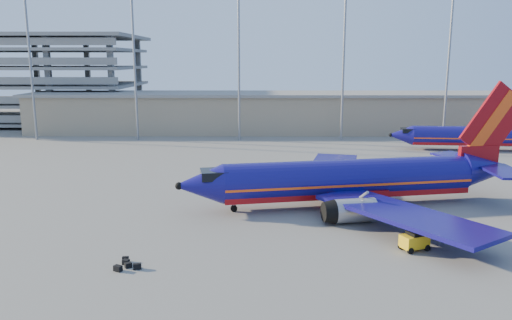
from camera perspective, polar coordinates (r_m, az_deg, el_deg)
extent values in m
plane|color=slate|center=(53.33, 1.59, -5.52)|extent=(220.00, 220.00, 0.00)
cube|color=gray|center=(110.19, 6.17, 5.33)|extent=(120.00, 15.00, 8.00)
cube|color=slate|center=(109.83, 6.22, 7.50)|extent=(122.00, 16.00, 0.60)
cube|color=slate|center=(139.77, -25.55, 4.32)|extent=(60.00, 30.00, 0.70)
cube|color=slate|center=(139.40, -25.70, 6.03)|extent=(60.00, 30.00, 0.70)
cube|color=slate|center=(139.15, -25.85, 7.75)|extent=(60.00, 30.00, 0.70)
cube|color=slate|center=(139.03, -26.00, 9.47)|extent=(60.00, 30.00, 0.70)
cube|color=slate|center=(139.03, -26.15, 11.19)|extent=(60.00, 30.00, 0.70)
cube|color=slate|center=(139.12, -26.27, 12.51)|extent=(62.00, 32.00, 0.80)
cube|color=slate|center=(150.89, -23.73, 8.54)|extent=(1.20, 1.20, 21.00)
cylinder|color=gray|center=(106.45, -24.34, 9.58)|extent=(0.44, 0.44, 28.00)
cylinder|color=gray|center=(99.90, -13.69, 10.21)|extent=(0.44, 0.44, 28.00)
cylinder|color=gray|center=(97.10, -1.96, 10.49)|extent=(0.44, 0.44, 28.00)
cylinder|color=gray|center=(98.36, 9.95, 10.34)|extent=(0.44, 0.44, 28.00)
cylinder|color=gray|center=(103.55, 21.10, 9.81)|extent=(0.44, 0.44, 28.00)
cylinder|color=navy|center=(54.32, 10.35, -2.10)|extent=(27.05, 8.99, 4.12)
cube|color=maroon|center=(54.57, 10.32, -3.18)|extent=(26.90, 8.22, 1.45)
cube|color=#FF4F15|center=(54.38, 10.34, -2.39)|extent=(27.06, 9.03, 0.25)
cone|color=navy|center=(51.02, -6.43, -2.86)|extent=(5.36, 4.92, 4.12)
cube|color=black|center=(50.88, -4.82, -1.64)|extent=(3.16, 3.34, 0.89)
cone|color=navy|center=(61.81, 24.64, -0.96)|extent=(6.46, 5.12, 4.12)
cube|color=maroon|center=(61.03, 24.07, 0.38)|extent=(4.71, 1.47, 2.45)
cube|color=maroon|center=(61.37, 25.57, 4.01)|extent=(8.11, 1.86, 8.89)
cube|color=#FF4F15|center=(61.24, 25.40, 4.01)|extent=(5.43, 1.46, 6.97)
cube|color=navy|center=(64.52, 22.46, 0.25)|extent=(5.83, 7.87, 0.25)
cube|color=navy|center=(58.44, 26.43, -1.16)|extent=(3.51, 7.21, 0.25)
cube|color=navy|center=(64.08, 8.66, -0.90)|extent=(9.41, 18.09, 0.39)
cube|color=navy|center=(46.59, 16.50, -5.94)|extent=(14.40, 17.38, 0.39)
cube|color=maroon|center=(54.88, 10.84, -3.60)|extent=(7.37, 5.51, 1.11)
cylinder|color=gray|center=(59.61, 7.14, -2.51)|extent=(4.37, 3.04, 2.34)
cylinder|color=gray|center=(49.08, 11.19, -5.68)|extent=(4.37, 3.04, 2.34)
cylinder|color=gray|center=(51.99, -2.55, -5.27)|extent=(0.31, 0.31, 1.23)
cylinder|color=black|center=(52.06, -2.55, -5.54)|extent=(0.75, 0.41, 0.71)
cylinder|color=black|center=(58.14, 10.81, -3.81)|extent=(1.03, 0.78, 0.94)
cylinder|color=black|center=(53.00, 13.06, -5.40)|extent=(1.03, 0.78, 0.94)
cylinder|color=navy|center=(94.83, 23.93, 2.51)|extent=(22.26, 5.25, 3.40)
cube|color=maroon|center=(94.95, 23.88, 1.99)|extent=(22.21, 4.61, 1.19)
cube|color=#FF4F15|center=(94.86, 23.91, 2.37)|extent=(22.27, 5.29, 0.20)
cone|color=navy|center=(91.48, 16.21, 2.75)|extent=(4.13, 3.71, 3.40)
cube|color=black|center=(91.59, 16.98, 3.27)|extent=(2.40, 2.57, 0.74)
cylinder|color=black|center=(95.13, 23.83, 1.28)|extent=(0.70, 0.70, 0.83)
cube|color=gold|center=(43.74, 17.65, -8.81)|extent=(2.56, 2.06, 1.07)
cube|color=black|center=(43.53, 17.70, -8.02)|extent=(1.44, 1.50, 0.37)
cylinder|color=black|center=(43.82, 16.25, -9.42)|extent=(0.59, 0.39, 0.55)
cylinder|color=black|center=(42.98, 17.24, -9.89)|extent=(0.59, 0.39, 0.55)
cylinder|color=black|center=(44.87, 17.96, -9.03)|extent=(0.59, 0.39, 0.55)
cylinder|color=black|center=(44.05, 18.97, -9.48)|extent=(0.59, 0.39, 0.55)
cube|color=black|center=(40.50, -14.65, -11.20)|extent=(0.59, 0.55, 0.39)
cube|color=black|center=(39.45, -15.51, -11.84)|extent=(0.72, 0.63, 0.44)
cube|color=black|center=(39.40, -13.43, -11.75)|extent=(0.67, 0.45, 0.46)
cube|color=black|center=(40.95, -14.68, -10.92)|extent=(0.51, 0.32, 0.44)
cube|color=black|center=(39.88, -14.40, -11.56)|extent=(0.62, 0.58, 0.39)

